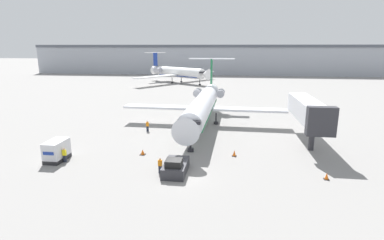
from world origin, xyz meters
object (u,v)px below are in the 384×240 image
object	(u,v)px
airplane_main	(203,104)
jet_bridge	(308,111)
traffic_cone_left	(143,152)
airplane_parked_far_left	(178,72)
worker_near_tug	(160,165)
worker_by_wing	(147,126)
traffic_cone_right	(234,153)
pushback_tug	(176,167)
luggage_cart	(57,151)
worker_on_apron	(65,155)
traffic_cone_mid	(327,176)

from	to	relation	value
airplane_main	jet_bridge	world-z (taller)	airplane_main
traffic_cone_left	airplane_parked_far_left	size ratio (longest dim) A/B	0.02
airplane_main	worker_near_tug	xyz separation A→B (m)	(-2.57, -19.98, -2.66)
traffic_cone_left	airplane_main	bearing A→B (deg)	68.31
worker_by_wing	traffic_cone_right	bearing A→B (deg)	-34.97
pushback_tug	worker_near_tug	size ratio (longest dim) A/B	2.65
airplane_main	traffic_cone_left	bearing A→B (deg)	-111.69
traffic_cone_left	traffic_cone_right	distance (m)	11.04
pushback_tug	luggage_cart	world-z (taller)	luggage_cart
worker_by_wing	airplane_parked_far_left	size ratio (longest dim) A/B	0.05
pushback_tug	worker_near_tug	world-z (taller)	pushback_tug
worker_on_apron	traffic_cone_mid	xyz separation A→B (m)	(27.99, -1.01, -0.54)
traffic_cone_right	airplane_parked_far_left	bearing A→B (deg)	104.92
worker_near_tug	worker_by_wing	size ratio (longest dim) A/B	0.99
pushback_tug	traffic_cone_left	world-z (taller)	pushback_tug
airplane_main	traffic_cone_left	world-z (taller)	airplane_main
pushback_tug	worker_on_apron	world-z (taller)	pushback_tug
worker_by_wing	traffic_cone_left	xyz separation A→B (m)	(2.21, -10.16, -0.56)
traffic_cone_right	airplane_parked_far_left	world-z (taller)	airplane_parked_far_left
airplane_main	traffic_cone_right	xyz separation A→B (m)	(5.07, -14.00, -3.17)
airplane_parked_far_left	luggage_cart	bearing A→B (deg)	-90.43
worker_near_tug	traffic_cone_right	size ratio (longest dim) A/B	2.23
worker_on_apron	airplane_parked_far_left	bearing A→B (deg)	90.42
luggage_cart	worker_on_apron	bearing A→B (deg)	-18.46
airplane_main	worker_near_tug	world-z (taller)	airplane_main
airplane_parked_far_left	jet_bridge	bearing A→B (deg)	-66.50
airplane_main	jet_bridge	xyz separation A→B (m)	(14.70, -7.64, 0.93)
traffic_cone_left	worker_by_wing	bearing A→B (deg)	102.27
worker_by_wing	traffic_cone_mid	size ratio (longest dim) A/B	2.36
airplane_parked_far_left	worker_by_wing	bearing A→B (deg)	-84.33
luggage_cart	worker_on_apron	world-z (taller)	luggage_cart
pushback_tug	worker_by_wing	xyz separation A→B (m)	(-7.13, 14.94, 0.20)
worker_by_wing	airplane_main	bearing A→B (deg)	30.32
pushback_tug	worker_on_apron	xyz separation A→B (m)	(-12.95, 1.31, 0.21)
traffic_cone_mid	pushback_tug	bearing A→B (deg)	-178.86
worker_by_wing	luggage_cart	bearing A→B (deg)	-117.75
luggage_cart	jet_bridge	distance (m)	31.73
pushback_tug	worker_near_tug	xyz separation A→B (m)	(-1.56, -0.29, 0.20)
airplane_parked_far_left	jet_bridge	size ratio (longest dim) A/B	2.33
traffic_cone_right	worker_on_apron	bearing A→B (deg)	-167.03
worker_near_tug	traffic_cone_left	size ratio (longest dim) A/B	2.51
pushback_tug	traffic_cone_right	world-z (taller)	pushback_tug
worker_on_apron	traffic_cone_right	world-z (taller)	worker_on_apron
worker_on_apron	worker_near_tug	bearing A→B (deg)	-7.98
luggage_cart	worker_on_apron	distance (m)	1.25
luggage_cart	airplane_parked_far_left	size ratio (longest dim) A/B	0.10
traffic_cone_right	traffic_cone_mid	world-z (taller)	traffic_cone_right
worker_by_wing	worker_on_apron	bearing A→B (deg)	-113.14
traffic_cone_left	jet_bridge	xyz separation A→B (m)	(20.63, 7.28, 4.14)
worker_on_apron	jet_bridge	bearing A→B (deg)	20.56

